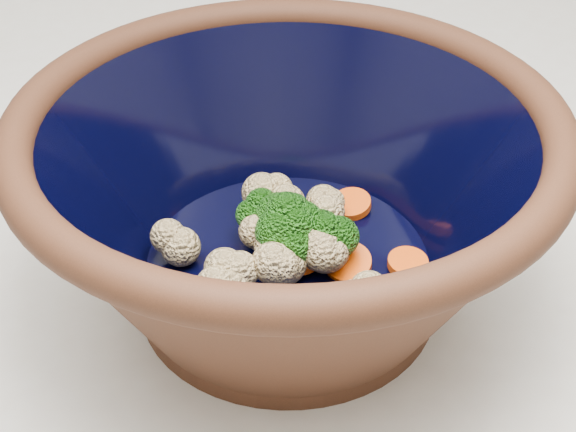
{
  "coord_description": "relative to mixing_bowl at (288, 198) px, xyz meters",
  "views": [
    {
      "loc": [
        -0.02,
        -0.45,
        1.29
      ],
      "look_at": [
        0.07,
        -0.04,
        0.97
      ],
      "focal_mm": 50.0,
      "sensor_mm": 36.0,
      "label": 1
    }
  ],
  "objects": [
    {
      "name": "vegetable_pile",
      "position": [
        0.0,
        -0.0,
        -0.03
      ],
      "size": [
        0.18,
        0.14,
        0.06
      ],
      "color": "#608442",
      "rests_on": "mixing_bowl"
    },
    {
      "name": "mixing_bowl",
      "position": [
        0.0,
        0.0,
        0.0
      ],
      "size": [
        0.44,
        0.44,
        0.15
      ],
      "rotation": [
        0.0,
        0.0,
        0.39
      ],
      "color": "black",
      "rests_on": "counter"
    }
  ]
}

